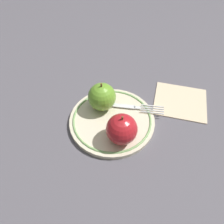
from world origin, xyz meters
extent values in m
plane|color=#514D55|center=(0.00, 0.00, 0.00)|extent=(2.00, 2.00, 0.00)
cylinder|color=beige|center=(0.00, -0.02, 0.01)|extent=(0.23, 0.23, 0.01)
torus|color=#77A05F|center=(0.00, -0.02, 0.01)|extent=(0.21, 0.21, 0.01)
sphere|color=#63962A|center=(-0.04, -0.04, 0.05)|extent=(0.07, 0.07, 0.07)
cylinder|color=brown|center=(-0.04, -0.04, 0.09)|extent=(0.00, 0.00, 0.01)
sphere|color=#AC1A21|center=(0.06, 0.01, 0.05)|extent=(0.07, 0.07, 0.07)
cylinder|color=brown|center=(0.06, 0.01, 0.09)|extent=(0.00, 0.00, 0.01)
cube|color=silver|center=(-0.04, 0.00, 0.02)|extent=(0.03, 0.10, 0.00)
cube|color=silver|center=(-0.03, 0.05, 0.02)|extent=(0.01, 0.02, 0.00)
cube|color=silver|center=(-0.02, 0.09, 0.02)|extent=(0.01, 0.06, 0.00)
cube|color=silver|center=(-0.02, 0.09, 0.02)|extent=(0.01, 0.06, 0.00)
cube|color=silver|center=(-0.03, 0.09, 0.02)|extent=(0.01, 0.06, 0.00)
cube|color=silver|center=(-0.04, 0.10, 0.02)|extent=(0.01, 0.06, 0.00)
cube|color=beige|center=(-0.07, 0.18, 0.00)|extent=(0.16, 0.18, 0.01)
camera|label=1|loc=(0.35, -0.02, 0.47)|focal=35.00mm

